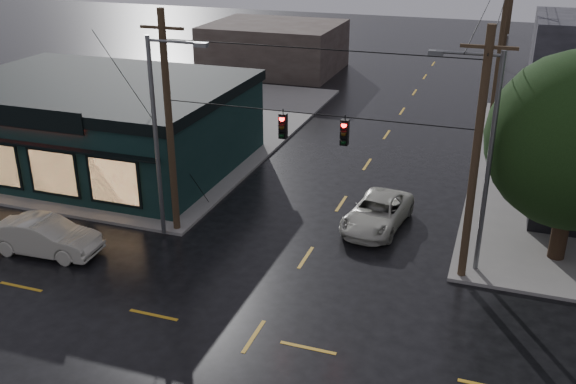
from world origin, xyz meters
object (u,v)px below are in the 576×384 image
(utility_pole_ne, at_px, (461,277))
(suv_silver, at_px, (377,213))
(utility_pole_nw, at_px, (177,230))
(sedan_cream, at_px, (45,236))

(utility_pole_ne, xyz_separation_m, suv_silver, (-4.24, 3.50, 0.71))
(suv_silver, bearing_deg, utility_pole_nw, -151.36)
(utility_pole_nw, distance_m, utility_pole_ne, 13.00)
(suv_silver, bearing_deg, utility_pole_ne, -32.70)
(utility_pole_nw, height_order, sedan_cream, utility_pole_nw)
(utility_pole_nw, distance_m, sedan_cream, 5.83)
(utility_pole_ne, height_order, suv_silver, utility_pole_ne)
(utility_pole_nw, relative_size, sedan_cream, 2.08)
(utility_pole_nw, xyz_separation_m, sedan_cream, (-4.33, -3.82, 0.80))
(sedan_cream, bearing_deg, suv_silver, -64.09)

